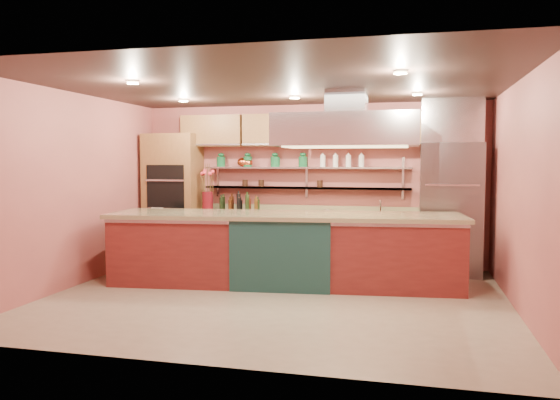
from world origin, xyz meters
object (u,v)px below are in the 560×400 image
(copper_kettle, at_px, (243,162))
(kitchen_scale, at_px, (328,211))
(island, at_px, (284,249))
(flower_vase, at_px, (208,201))
(refrigerator, at_px, (450,209))
(green_canister, at_px, (276,162))

(copper_kettle, bearing_deg, kitchen_scale, -7.99)
(copper_kettle, bearing_deg, island, -54.35)
(island, relative_size, flower_vase, 14.60)
(refrigerator, height_order, kitchen_scale, refrigerator)
(kitchen_scale, bearing_deg, flower_vase, -163.96)
(refrigerator, distance_m, island, 2.81)
(refrigerator, bearing_deg, kitchen_scale, 179.71)
(island, xyz_separation_m, flower_vase, (-1.71, 1.35, 0.58))
(refrigerator, distance_m, copper_kettle, 3.62)
(refrigerator, height_order, flower_vase, refrigerator)
(island, bearing_deg, copper_kettle, 119.76)
(flower_vase, height_order, green_canister, green_canister)
(island, relative_size, green_canister, 31.50)
(kitchen_scale, xyz_separation_m, green_canister, (-0.95, 0.22, 0.82))
(flower_vase, xyz_separation_m, kitchen_scale, (2.16, 0.00, -0.12))
(copper_kettle, bearing_deg, refrigerator, -3.72)
(island, xyz_separation_m, green_canister, (-0.51, 1.57, 1.27))
(green_canister, bearing_deg, refrigerator, -4.49)
(kitchen_scale, bearing_deg, island, -92.16)
(refrigerator, xyz_separation_m, green_canister, (-2.93, 0.23, 0.74))
(green_canister, bearing_deg, copper_kettle, 180.00)
(island, relative_size, kitchen_scale, 29.34)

